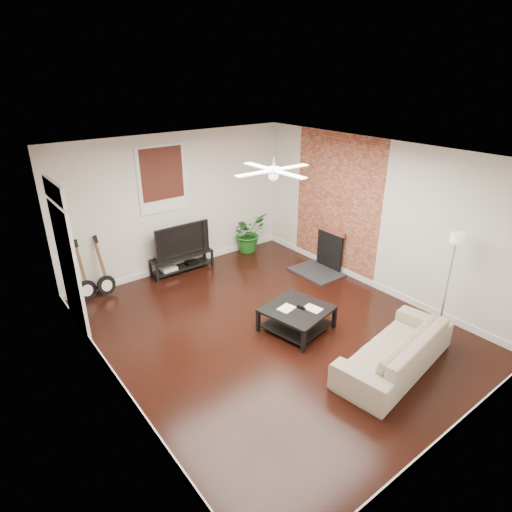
# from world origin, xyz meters

# --- Properties ---
(room) EXTENTS (5.01, 6.01, 2.81)m
(room) POSITION_xyz_m (0.00, 0.00, 1.40)
(room) COLOR black
(room) RESTS_ON ground
(brick_accent) EXTENTS (0.02, 2.20, 2.80)m
(brick_accent) POSITION_xyz_m (2.49, 1.00, 1.40)
(brick_accent) COLOR brown
(brick_accent) RESTS_ON floor
(fireplace) EXTENTS (0.80, 1.10, 0.92)m
(fireplace) POSITION_xyz_m (2.20, 1.00, 0.46)
(fireplace) COLOR black
(fireplace) RESTS_ON floor
(window_back) EXTENTS (1.00, 0.06, 1.30)m
(window_back) POSITION_xyz_m (-0.30, 2.97, 1.95)
(window_back) COLOR black
(window_back) RESTS_ON wall_back
(door_left) EXTENTS (0.08, 1.00, 2.50)m
(door_left) POSITION_xyz_m (-2.46, 1.90, 1.25)
(door_left) COLOR white
(door_left) RESTS_ON wall_left
(tv_stand) EXTENTS (1.32, 0.35, 0.37)m
(tv_stand) POSITION_xyz_m (-0.11, 2.78, 0.18)
(tv_stand) COLOR black
(tv_stand) RESTS_ON floor
(tv) EXTENTS (1.18, 0.16, 0.68)m
(tv) POSITION_xyz_m (-0.11, 2.80, 0.71)
(tv) COLOR black
(tv) RESTS_ON tv_stand
(coffee_table) EXTENTS (1.11, 1.11, 0.39)m
(coffee_table) POSITION_xyz_m (0.31, -0.28, 0.20)
(coffee_table) COLOR black
(coffee_table) RESTS_ON floor
(sofa) EXTENTS (2.18, 1.12, 0.61)m
(sofa) POSITION_xyz_m (0.75, -1.82, 0.30)
(sofa) COLOR tan
(sofa) RESTS_ON floor
(floor_lamp) EXTENTS (0.32, 0.32, 1.70)m
(floor_lamp) POSITION_xyz_m (2.10, -1.72, 0.85)
(floor_lamp) COLOR silver
(floor_lamp) RESTS_ON floor
(potted_plant) EXTENTS (0.92, 0.83, 0.91)m
(potted_plant) POSITION_xyz_m (1.62, 2.82, 0.45)
(potted_plant) COLOR #1B5C1A
(potted_plant) RESTS_ON floor
(guitar_left) EXTENTS (0.39, 0.30, 1.16)m
(guitar_left) POSITION_xyz_m (-2.08, 2.75, 0.58)
(guitar_left) COLOR black
(guitar_left) RESTS_ON floor
(guitar_right) EXTENTS (0.41, 0.33, 1.16)m
(guitar_right) POSITION_xyz_m (-1.73, 2.72, 0.58)
(guitar_right) COLOR black
(guitar_right) RESTS_ON floor
(ceiling_fan) EXTENTS (1.24, 1.24, 0.32)m
(ceiling_fan) POSITION_xyz_m (0.00, 0.00, 2.60)
(ceiling_fan) COLOR white
(ceiling_fan) RESTS_ON ceiling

